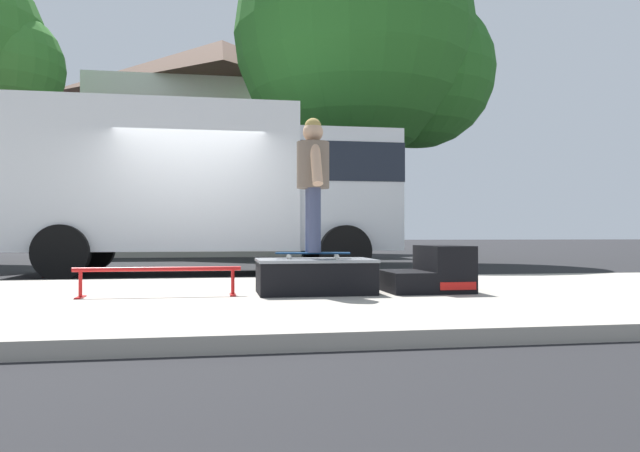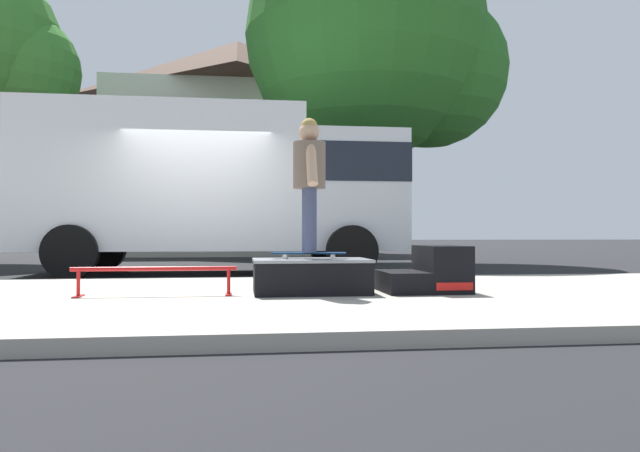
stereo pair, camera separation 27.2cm
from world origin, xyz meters
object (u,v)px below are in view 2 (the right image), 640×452
(grind_rail, at_px, (155,273))
(skater_kid, at_px, (309,173))
(kicker_ramp, at_px, (429,273))
(skateboard, at_px, (309,253))
(street_tree_main, at_px, (380,46))
(skate_box, at_px, (311,275))
(box_truck, at_px, (219,184))

(grind_rail, height_order, skater_kid, skater_kid)
(kicker_ramp, relative_size, skater_kid, 0.62)
(kicker_ramp, height_order, grind_rail, kicker_ramp)
(grind_rail, distance_m, skateboard, 1.59)
(street_tree_main, bearing_deg, skate_box, -107.79)
(skateboard, bearing_deg, kicker_ramp, -1.49)
(grind_rail, distance_m, street_tree_main, 11.20)
(kicker_ramp, distance_m, box_truck, 5.89)
(grind_rail, distance_m, skater_kid, 1.89)
(skateboard, relative_size, box_truck, 0.12)
(box_truck, bearing_deg, skater_kid, -77.77)
(skateboard, xyz_separation_m, box_truck, (-1.12, 5.16, 1.16))
(grind_rail, xyz_separation_m, street_tree_main, (4.41, 8.85, 5.25))
(grind_rail, bearing_deg, box_truck, 85.00)
(kicker_ramp, bearing_deg, box_truck, 114.99)
(skater_kid, distance_m, street_tree_main, 10.13)
(skate_box, xyz_separation_m, street_tree_main, (2.82, 8.79, 5.28))
(kicker_ramp, height_order, skateboard, kicker_ramp)
(kicker_ramp, distance_m, skateboard, 1.32)
(skateboard, bearing_deg, street_tree_main, 72.06)
(grind_rail, height_order, box_truck, box_truck)
(skate_box, bearing_deg, street_tree_main, 72.21)
(kicker_ramp, xyz_separation_m, skater_kid, (-1.30, 0.03, 1.06))
(grind_rail, bearing_deg, kicker_ramp, 1.10)
(grind_rail, bearing_deg, skateboard, 3.23)
(skater_kid, height_order, street_tree_main, street_tree_main)
(skater_kid, bearing_deg, skate_box, -66.69)
(skateboard, xyz_separation_m, skater_kid, (0.00, -0.00, 0.85))
(street_tree_main, bearing_deg, skateboard, -107.94)
(box_truck, bearing_deg, grind_rail, -95.00)
(kicker_ramp, distance_m, street_tree_main, 10.37)
(skateboard, bearing_deg, box_truck, 102.23)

